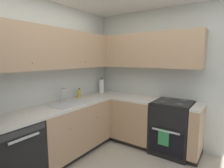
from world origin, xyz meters
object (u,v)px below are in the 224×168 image
oven_range (172,127)px  soap_bottle (79,93)px  paper_towel_roll (102,86)px  dishwasher (12,155)px

oven_range → soap_bottle: size_ratio=5.71×
oven_range → paper_towel_roll: (0.01, 1.54, 0.57)m
paper_towel_roll → soap_bottle: bearing=178.2°
paper_towel_roll → dishwasher: bearing=-175.5°
dishwasher → paper_towel_roll: (2.02, 0.16, 0.60)m
oven_range → dishwasher: bearing=145.6°
dishwasher → paper_towel_roll: 2.11m
soap_bottle → paper_towel_roll: 0.66m
dishwasher → oven_range: size_ratio=0.82×
dishwasher → soap_bottle: size_ratio=4.69×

